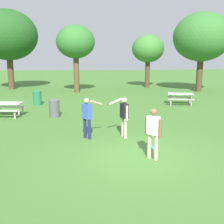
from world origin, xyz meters
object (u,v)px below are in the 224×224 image
object	(u,v)px
picnic_table_far	(180,96)
tree_broad_center	(76,43)
picnic_table_near	(6,106)
tree_slender_mid	(202,37)
tree_far_right	(148,49)
trash_can_beside_table	(54,108)
trash_can_further_along	(37,98)
tree_tall_left	(8,35)
frisbee	(152,147)
person_bystander	(124,114)
person_thrower	(153,131)
person_catcher	(87,115)

from	to	relation	value
picnic_table_far	tree_broad_center	size ratio (longest dim) A/B	0.33
picnic_table_near	tree_slender_mid	bearing A→B (deg)	31.87
tree_far_right	tree_slender_mid	xyz separation A→B (m)	(4.04, -3.97, 0.96)
tree_broad_center	picnic_table_near	bearing A→B (deg)	-109.82
trash_can_beside_table	trash_can_further_along	xyz separation A→B (m)	(-1.58, 3.91, 0.00)
picnic_table_near	tree_tall_left	world-z (taller)	tree_tall_left
tree_slender_mid	picnic_table_near	bearing A→B (deg)	-148.13
frisbee	person_bystander	bearing A→B (deg)	122.43
person_thrower	frisbee	world-z (taller)	person_thrower
person_catcher	trash_can_beside_table	bearing A→B (deg)	113.39
trash_can_beside_table	trash_can_further_along	size ratio (longest dim) A/B	1.00
trash_can_further_along	tree_tall_left	distance (m)	11.41
trash_can_further_along	tree_far_right	world-z (taller)	tree_far_right
picnic_table_near	person_thrower	bearing A→B (deg)	-46.97
tree_far_right	tree_slender_mid	size ratio (longest dim) A/B	0.76
picnic_table_near	tree_tall_left	size ratio (longest dim) A/B	0.24
picnic_table_near	trash_can_further_along	distance (m)	3.66
trash_can_beside_table	person_thrower	bearing A→B (deg)	-59.58
trash_can_beside_table	trash_can_further_along	bearing A→B (deg)	111.96
person_catcher	tree_tall_left	size ratio (longest dim) A/B	0.21
tree_far_right	trash_can_beside_table	bearing A→B (deg)	-121.29
tree_slender_mid	trash_can_beside_table	bearing A→B (deg)	-141.82
person_bystander	trash_can_further_along	xyz separation A→B (m)	(-4.79, 7.99, -0.48)
frisbee	tree_tall_left	bearing A→B (deg)	117.57
person_bystander	trash_can_beside_table	xyz separation A→B (m)	(-3.21, 4.08, -0.48)
person_bystander	picnic_table_far	world-z (taller)	person_bystander
person_catcher	frisbee	bearing A→B (deg)	-30.39
frisbee	picnic_table_near	size ratio (longest dim) A/B	0.16
person_bystander	tree_slender_mid	size ratio (longest dim) A/B	0.23
person_bystander	trash_can_further_along	distance (m)	9.33
person_thrower	frisbee	size ratio (longest dim) A/B	5.59
tree_tall_left	tree_broad_center	xyz separation A→B (m)	(6.66, -3.21, -0.81)
person_thrower	picnic_table_near	bearing A→B (deg)	133.03
person_catcher	tree_broad_center	world-z (taller)	tree_broad_center
person_bystander	tree_slender_mid	xyz separation A→B (m)	(9.16, 13.80, 4.01)
person_catcher	tree_far_right	world-z (taller)	tree_far_right
person_bystander	trash_can_further_along	bearing A→B (deg)	120.93
tree_far_right	person_catcher	bearing A→B (deg)	-110.33
trash_can_further_along	tree_tall_left	xyz separation A→B (m)	(-4.18, 9.47, 4.80)
person_bystander	tree_slender_mid	world-z (taller)	tree_slender_mid
picnic_table_far	tree_tall_left	bearing A→B (deg)	143.61
picnic_table_far	trash_can_further_along	world-z (taller)	trash_can_further_along
person_thrower	person_catcher	size ratio (longest dim) A/B	1.00
tree_broad_center	person_thrower	bearing A→B (deg)	-80.14
tree_broad_center	tree_far_right	world-z (taller)	tree_broad_center
person_catcher	trash_can_beside_table	xyz separation A→B (m)	(-1.75, 4.05, -0.48)
trash_can_beside_table	tree_broad_center	xyz separation A→B (m)	(0.90, 10.18, 3.99)
tree_tall_left	trash_can_beside_table	bearing A→B (deg)	-66.73
picnic_table_near	trash_can_beside_table	size ratio (longest dim) A/B	1.94
trash_can_beside_table	trash_can_further_along	distance (m)	4.22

